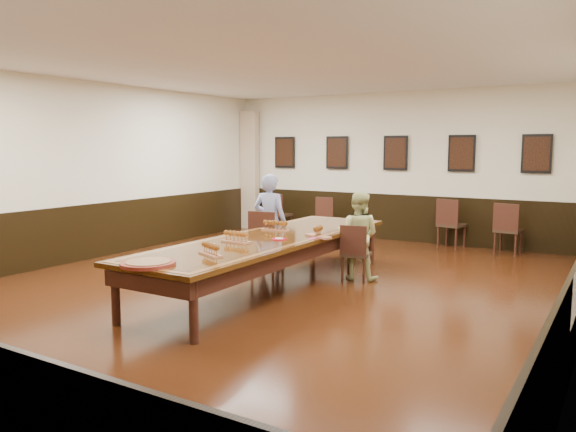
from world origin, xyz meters
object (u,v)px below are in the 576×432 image
Objects in this scene: chair_woman at (356,252)px; person_man at (270,222)px; person_woman at (358,236)px; chair_man at (267,240)px; spare_chair_a at (280,213)px; conference_table at (270,247)px; carved_platter at (148,263)px; spare_chair_b at (328,217)px; spare_chair_d at (509,229)px; spare_chair_c at (452,223)px.

person_man is (-1.57, 0.01, 0.36)m from chair_woman.
person_woman is at bearing 175.74° from person_man.
chair_man is 1.57m from person_woman.
chair_man is at bearing -2.27° from person_woman.
spare_chair_a is 0.19× the size of conference_table.
chair_man is 1.53× the size of carved_platter.
spare_chair_a is 1.03× the size of spare_chair_b.
chair_woman is 3.76m from spare_chair_d.
spare_chair_b is 0.68× the size of person_woman.
chair_woman is 0.88× the size of spare_chair_d.
carved_platter is at bearing 89.50° from spare_chair_c.
spare_chair_a is at bearing -52.57° from person_woman.
spare_chair_c is (2.72, 0.13, 0.04)m from spare_chair_b.
carved_platter is (-1.39, -6.98, 0.27)m from spare_chair_c.
spare_chair_c is at bearing 74.20° from conference_table.
spare_chair_d reaches higher than chair_woman.
conference_table is at bearing 84.96° from spare_chair_c.
conference_table is (0.71, -1.01, 0.11)m from chair_man.
person_woman is 0.27× the size of conference_table.
spare_chair_d is at bearing -140.18° from person_man.
carved_platter is (0.66, -3.42, -0.02)m from person_man.
person_woman is 3.62m from carved_platter.
spare_chair_d is at bearing 61.65° from conference_table.
person_man is at bearing 70.81° from spare_chair_c.
spare_chair_a is 3.91m from person_man.
spare_chair_a is 0.60× the size of person_man.
spare_chair_b is 3.84m from spare_chair_d.
spare_chair_a reaches higher than carved_platter.
chair_man is at bearing 71.68° from spare_chair_c.
spare_chair_d is at bearing -174.44° from spare_chair_a.
chair_woman is 4.10m from spare_chair_b.
spare_chair_b is (-0.69, 3.53, -0.04)m from chair_man.
chair_woman is 0.94× the size of spare_chair_b.
conference_table is at bearing 43.48° from chair_woman.
spare_chair_b is 2.73m from spare_chair_c.
spare_chair_d is 1.51× the size of carved_platter.
person_woman is (1.56, 0.08, -0.12)m from person_man.
person_man is at bearing -6.17° from person_woman.
spare_chair_a is at bearing 13.30° from spare_chair_c.
conference_table is at bearing 67.14° from spare_chair_d.
spare_chair_a is at bearing -67.53° from person_man.
chair_man is 0.32m from person_man.
chair_man is 4.71m from spare_chair_d.
carved_platter is (0.65, -3.32, 0.27)m from chair_man.
carved_platter is at bearing 93.68° from person_man.
spare_chair_a is 0.70× the size of person_woman.
conference_table is at bearing 46.11° from person_woman.
conference_table is (0.73, -1.12, -0.18)m from person_man.
spare_chair_b is 4.75m from conference_table.
carved_platter is at bearing 116.17° from spare_chair_a.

